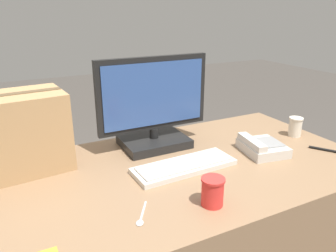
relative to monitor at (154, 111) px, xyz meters
The scene contains 9 objects.
office_desk 0.61m from the monitor, 101.07° to the right, with size 1.80×0.90×0.72m.
monitor is the anchor object (origin of this frame).
keyboard 0.33m from the monitor, 87.98° to the right, with size 0.46×0.18×0.03m.
desk_phone 0.54m from the monitor, 36.33° to the right, with size 0.21×0.23×0.08m.
paper_cup_left 0.59m from the monitor, 93.84° to the right, with size 0.08×0.08×0.10m.
paper_cup_right 0.78m from the monitor, 16.94° to the right, with size 0.07×0.07×0.10m.
spoon 0.63m from the monitor, 118.76° to the right, with size 0.09×0.13×0.00m.
cardboard_box 0.59m from the monitor, behind, with size 0.38×0.29×0.33m.
pen_marker 0.85m from the monitor, 31.27° to the right, with size 0.08×0.12×0.01m.
Camera 1 is at (-0.57, -1.12, 1.38)m, focal length 35.00 mm.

